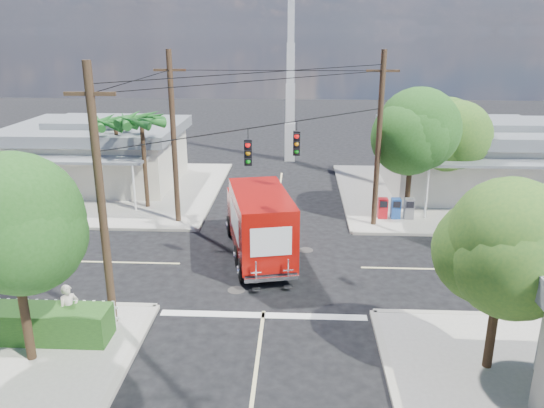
{
  "coord_description": "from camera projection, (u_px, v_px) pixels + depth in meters",
  "views": [
    {
      "loc": [
        1.18,
        -21.28,
        9.82
      ],
      "look_at": [
        0.0,
        2.0,
        2.2
      ],
      "focal_mm": 35.0,
      "sensor_mm": 36.0,
      "label": 1
    }
  ],
  "objects": [
    {
      "name": "parked_car",
      "position": [
        537.0,
        243.0,
        23.88
      ],
      "size": [
        5.51,
        3.6,
        1.41
      ],
      "primitive_type": "imported",
      "rotation": [
        0.0,
        0.0,
        1.84
      ],
      "color": "silver",
      "rests_on": "ground"
    },
    {
      "name": "delivery_truck",
      "position": [
        259.0,
        222.0,
        23.86
      ],
      "size": [
        3.73,
        7.68,
        3.2
      ],
      "color": "black",
      "rests_on": "ground"
    },
    {
      "name": "sidewalk_nw",
      "position": [
        111.0,
        190.0,
        34.14
      ],
      "size": [
        14.12,
        14.12,
        0.14
      ],
      "color": "#9C978D",
      "rests_on": "ground"
    },
    {
      "name": "palm_nw_back",
      "position": [
        115.0,
        124.0,
        30.86
      ],
      "size": [
        3.01,
        3.08,
        5.19
      ],
      "color": "#422D1C",
      "rests_on": "sidewalk_nw"
    },
    {
      "name": "vending_boxes",
      "position": [
        396.0,
        208.0,
        28.66
      ],
      "size": [
        1.9,
        0.5,
        1.1
      ],
      "color": "red",
      "rests_on": "sidewalk_ne"
    },
    {
      "name": "palm_nw_front",
      "position": [
        141.0,
        122.0,
        29.22
      ],
      "size": [
        3.01,
        3.08,
        5.59
      ],
      "color": "#422D1C",
      "rests_on": "sidewalk_nw"
    },
    {
      "name": "ground",
      "position": [
        270.0,
        266.0,
        23.31
      ],
      "size": [
        120.0,
        120.0,
        0.0
      ],
      "primitive_type": "plane",
      "color": "black",
      "rests_on": "ground"
    },
    {
      "name": "building_ne",
      "position": [
        478.0,
        156.0,
        33.34
      ],
      "size": [
        11.8,
        10.2,
        4.5
      ],
      "color": "beige",
      "rests_on": "sidewalk_ne"
    },
    {
      "name": "pedestrian",
      "position": [
        70.0,
        310.0,
        17.55
      ],
      "size": [
        0.76,
        0.76,
        1.78
      ],
      "primitive_type": "imported",
      "rotation": [
        0.0,
        0.0,
        0.77
      ],
      "color": "beige",
      "rests_on": "sidewalk_sw"
    },
    {
      "name": "sidewalk_ne",
      "position": [
        453.0,
        195.0,
        33.09
      ],
      "size": [
        14.12,
        14.12,
        0.14
      ],
      "color": "#9C978D",
      "rests_on": "ground"
    },
    {
      "name": "tree_ne_back",
      "position": [
        451.0,
        135.0,
        30.04
      ],
      "size": [
        3.77,
        3.66,
        5.82
      ],
      "color": "#422D1C",
      "rests_on": "sidewalk_ne"
    },
    {
      "name": "hedge_sw",
      "position": [
        16.0,
        323.0,
        17.4
      ],
      "size": [
        6.2,
        1.2,
        1.1
      ],
      "primitive_type": "cube",
      "color": "#204419",
      "rests_on": "sidewalk_sw"
    },
    {
      "name": "road_markings",
      "position": [
        268.0,
        280.0,
        21.91
      ],
      "size": [
        32.0,
        32.0,
        0.01
      ],
      "color": "beige",
      "rests_on": "ground"
    },
    {
      "name": "tree_sw_front",
      "position": [
        11.0,
        233.0,
        15.14
      ],
      "size": [
        3.88,
        3.78,
        6.03
      ],
      "color": "#422D1C",
      "rests_on": "sidewalk_sw"
    },
    {
      "name": "picket_fence",
      "position": [
        34.0,
        311.0,
        18.15
      ],
      "size": [
        5.94,
        0.06,
        1.0
      ],
      "color": "silver",
      "rests_on": "sidewalk_sw"
    },
    {
      "name": "utility_poles",
      "position": [
        236.0,
        153.0,
        23.45
      ],
      "size": [
        12.0,
        10.68,
        9.0
      ],
      "color": "#473321",
      "rests_on": "ground"
    },
    {
      "name": "radio_tower",
      "position": [
        290.0,
        89.0,
        40.52
      ],
      "size": [
        0.8,
        0.8,
        17.0
      ],
      "color": "silver",
      "rests_on": "ground"
    },
    {
      "name": "building_nw",
      "position": [
        99.0,
        152.0,
        35.03
      ],
      "size": [
        10.8,
        10.2,
        4.3
      ],
      "color": "beige",
      "rests_on": "sidewalk_nw"
    },
    {
      "name": "tree_se",
      "position": [
        505.0,
        248.0,
        14.84
      ],
      "size": [
        3.67,
        3.54,
        5.62
      ],
      "color": "#422D1C",
      "rests_on": "sidewalk_se"
    },
    {
      "name": "tree_ne_front",
      "position": [
        413.0,
        132.0,
        27.89
      ],
      "size": [
        4.21,
        4.14,
        6.66
      ],
      "color": "#422D1C",
      "rests_on": "sidewalk_ne"
    }
  ]
}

